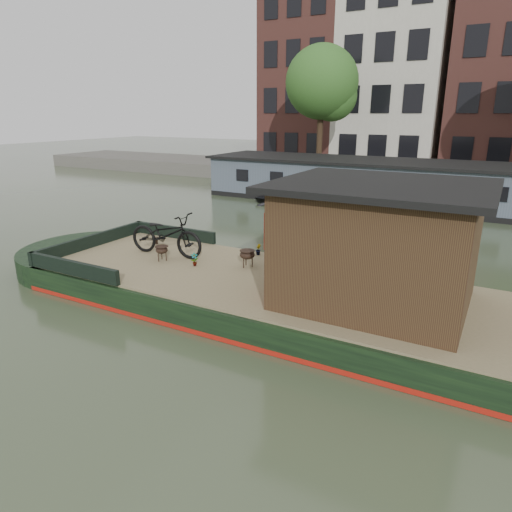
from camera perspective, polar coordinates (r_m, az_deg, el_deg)
The scene contains 18 objects.
ground at distance 10.65m, azimuth 2.64°, elevation -6.54°, with size 120.00×120.00×0.00m, color #2B3622.
houseboat_hull at distance 11.15m, azimuth -3.50°, elevation -3.90°, with size 14.01×4.02×0.60m.
houseboat_deck at distance 10.41m, azimuth 2.68°, elevation -3.39°, with size 11.80×3.80×0.05m, color #7F6F4F.
bow_bulwark at distance 13.27m, azimuth -17.32°, elevation 1.34°, with size 3.00×4.00×0.35m.
cabin at distance 9.32m, azimuth 14.94°, elevation 1.61°, with size 4.00×3.50×2.42m.
bicycle at distance 12.42m, azimuth -11.19°, elevation 2.69°, with size 0.78×2.22×1.17m, color black.
potted_plant_a at distance 11.51m, azimuth -7.71°, elevation -0.43°, with size 0.18×0.12×0.34m, color #96352A.
potted_plant_b at distance 12.33m, azimuth 0.26°, elevation 0.82°, with size 0.16×0.13×0.29m, color brown.
potted_plant_d at distance 11.93m, azimuth 4.66°, elevation 0.86°, with size 0.31×0.31×0.56m, color brown.
brazier_front at distance 11.34m, azimuth -1.10°, elevation -0.31°, with size 0.40×0.40×0.43m, color black, non-canonical shape.
brazier_rear at distance 12.07m, azimuth -11.68°, elevation 0.33°, with size 0.36×0.36×0.39m, color black, non-canonical shape.
bollard_port at distance 13.70m, azimuth -12.41°, elevation 1.89°, with size 0.17×0.17×0.19m, color black.
bollard_stbd at distance 11.51m, azimuth -19.92°, elevation -1.75°, with size 0.17×0.17×0.20m, color black.
dinghy at distance 22.65m, azimuth 3.98°, elevation 7.27°, with size 2.30×3.22×0.67m, color black.
far_houseboat at distance 23.38m, azimuth 18.29°, elevation 8.34°, with size 20.40×4.40×2.11m.
quay at distance 29.81m, azimuth 20.69°, elevation 8.89°, with size 60.00×6.00×0.90m, color #47443F.
townhouse_row at distance 36.65m, azimuth 24.13°, elevation 21.66°, with size 27.25×8.00×16.50m.
tree_left at distance 29.82m, azimuth 8.53°, elevation 20.30°, with size 4.40×4.40×7.40m.
Camera 1 is at (4.28, -8.74, 4.33)m, focal length 32.00 mm.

